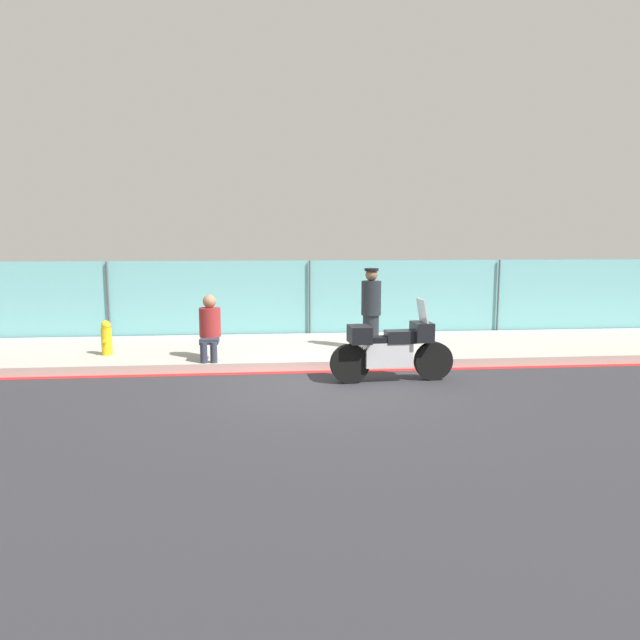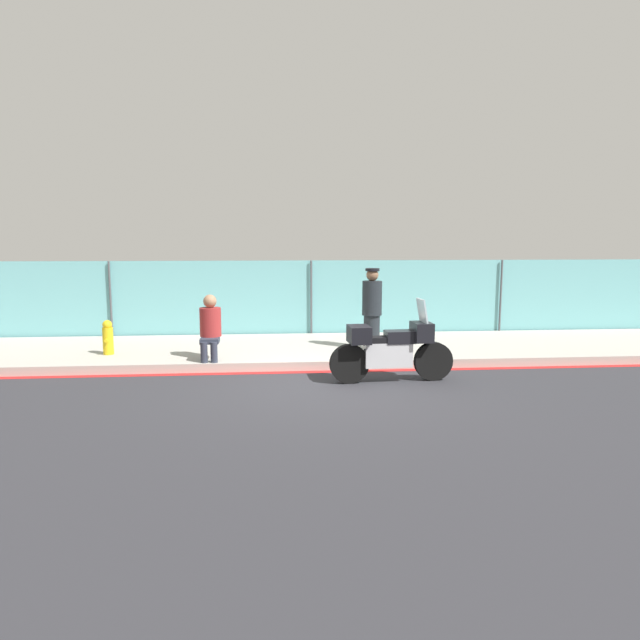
{
  "view_description": "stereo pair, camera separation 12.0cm",
  "coord_description": "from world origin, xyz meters",
  "px_view_note": "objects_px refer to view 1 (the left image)",
  "views": [
    {
      "loc": [
        -1.1,
        -9.6,
        2.51
      ],
      "look_at": [
        -0.08,
        0.93,
        1.01
      ],
      "focal_mm": 32.0,
      "sensor_mm": 36.0,
      "label": 1
    },
    {
      "loc": [
        -0.98,
        -9.62,
        2.51
      ],
      "look_at": [
        -0.08,
        0.93,
        1.01
      ],
      "focal_mm": 32.0,
      "sensor_mm": 36.0,
      "label": 2
    }
  ],
  "objects_px": {
    "officer_standing": "(371,308)",
    "motorcycle": "(391,349)",
    "fire_hydrant": "(106,338)",
    "person_seated_on_curb": "(210,324)"
  },
  "relations": [
    {
      "from": "officer_standing",
      "to": "motorcycle",
      "type": "bearing_deg",
      "value": -91.15
    },
    {
      "from": "fire_hydrant",
      "to": "officer_standing",
      "type": "bearing_deg",
      "value": 1.71
    },
    {
      "from": "officer_standing",
      "to": "fire_hydrant",
      "type": "bearing_deg",
      "value": -178.29
    },
    {
      "from": "person_seated_on_curb",
      "to": "motorcycle",
      "type": "bearing_deg",
      "value": -23.03
    },
    {
      "from": "fire_hydrant",
      "to": "person_seated_on_curb",
      "type": "bearing_deg",
      "value": -16.57
    },
    {
      "from": "motorcycle",
      "to": "fire_hydrant",
      "type": "distance_m",
      "value": 5.8
    },
    {
      "from": "person_seated_on_curb",
      "to": "officer_standing",
      "type": "bearing_deg",
      "value": 13.48
    },
    {
      "from": "motorcycle",
      "to": "officer_standing",
      "type": "distance_m",
      "value": 2.25
    },
    {
      "from": "person_seated_on_curb",
      "to": "fire_hydrant",
      "type": "relative_size",
      "value": 1.79
    },
    {
      "from": "motorcycle",
      "to": "officer_standing",
      "type": "relative_size",
      "value": 1.29
    }
  ]
}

